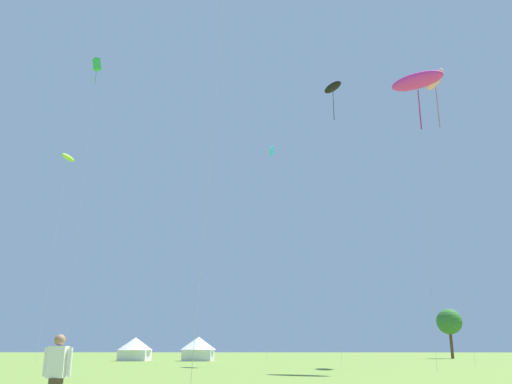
# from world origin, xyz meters

# --- Properties ---
(kite_lime_parafoil) EXTENTS (1.29, 2.51, 21.60)m
(kite_lime_parafoil) POSITION_xyz_m (-21.11, 47.97, 21.11)
(kite_lime_parafoil) COLOR #99DB2D
(kite_lime_parafoil) RESTS_ON ground
(kite_cyan_diamond) EXTENTS (0.98, 3.14, 25.41)m
(kite_cyan_diamond) POSITION_xyz_m (0.62, 56.25, 23.48)
(kite_cyan_diamond) COLOR #1EB7CC
(kite_cyan_diamond) RESTS_ON ground
(kite_green_box) EXTENTS (1.22, 1.58, 35.20)m
(kite_green_box) POSITION_xyz_m (-20.30, 51.51, 34.21)
(kite_green_box) COLOR green
(kite_green_box) RESTS_ON ground
(kite_black_parafoil) EXTENTS (2.33, 2.93, 28.70)m
(kite_black_parafoil) POSITION_xyz_m (7.42, 47.01, 28.20)
(kite_black_parafoil) COLOR black
(kite_black_parafoil) RESTS_ON ground
(kite_pink_parafoil) EXTENTS (1.74, 4.07, 27.81)m
(kite_pink_parafoil) POSITION_xyz_m (17.19, 43.61, 27.04)
(kite_pink_parafoil) COLOR pink
(kite_pink_parafoil) RESTS_ON ground
(kite_magenta_parafoil) EXTENTS (4.32, 3.58, 22.07)m
(kite_magenta_parafoil) POSITION_xyz_m (12.46, 32.82, 21.33)
(kite_magenta_parafoil) COLOR #E02DA3
(kite_magenta_parafoil) RESTS_ON ground
(person_spectator) EXTENTS (0.57, 0.28, 1.73)m
(person_spectator) POSITION_xyz_m (-2.54, 5.64, 0.85)
(person_spectator) COLOR #473828
(person_spectator) RESTS_ON ground
(festival_tent_left) EXTENTS (4.19, 4.19, 2.73)m
(festival_tent_left) POSITION_xyz_m (-16.14, 61.15, 1.51)
(festival_tent_left) COLOR white
(festival_tent_left) RESTS_ON ground
(festival_tent_right) EXTENTS (4.29, 4.29, 2.79)m
(festival_tent_right) POSITION_xyz_m (-8.46, 61.15, 1.54)
(festival_tent_right) COLOR white
(festival_tent_right) RESTS_ON ground
(tree_distant_right) EXTENTS (3.74, 3.74, 7.17)m
(tree_distant_right) POSITION_xyz_m (26.47, 78.48, 5.25)
(tree_distant_right) COLOR brown
(tree_distant_right) RESTS_ON ground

